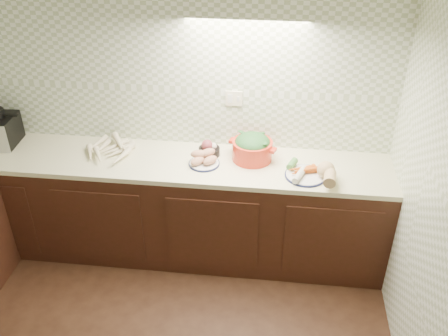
# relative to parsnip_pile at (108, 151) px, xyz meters

# --- Properties ---
(room) EXTENTS (3.60, 3.60, 2.60)m
(room) POSITION_rel_parsnip_pile_xyz_m (0.42, -1.52, 0.69)
(room) COLOR black
(room) RESTS_ON ground
(counter) EXTENTS (3.60, 3.60, 0.90)m
(counter) POSITION_rel_parsnip_pile_xyz_m (-0.26, -0.84, -0.48)
(counter) COLOR black
(counter) RESTS_ON ground
(parsnip_pile) EXTENTS (0.44, 0.40, 0.08)m
(parsnip_pile) POSITION_rel_parsnip_pile_xyz_m (0.00, 0.00, 0.00)
(parsnip_pile) COLOR #F1EFC0
(parsnip_pile) RESTS_ON counter
(sweet_potato_plate) EXTENTS (0.24, 0.24, 0.11)m
(sweet_potato_plate) POSITION_rel_parsnip_pile_xyz_m (0.77, -0.04, 0.01)
(sweet_potato_plate) COLOR #0E1439
(sweet_potato_plate) RESTS_ON counter
(onion_bowl) EXTENTS (0.17, 0.17, 0.13)m
(onion_bowl) POSITION_rel_parsnip_pile_xyz_m (0.79, 0.10, 0.01)
(onion_bowl) COLOR black
(onion_bowl) RESTS_ON counter
(dutch_oven) EXTENTS (0.40, 0.40, 0.22)m
(dutch_oven) POSITION_rel_parsnip_pile_xyz_m (1.13, 0.07, 0.07)
(dutch_oven) COLOR red
(dutch_oven) RESTS_ON counter
(veg_plate) EXTENTS (0.39, 0.33, 0.14)m
(veg_plate) POSITION_rel_parsnip_pile_xyz_m (1.61, -0.13, 0.02)
(veg_plate) COLOR #0E1439
(veg_plate) RESTS_ON counter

